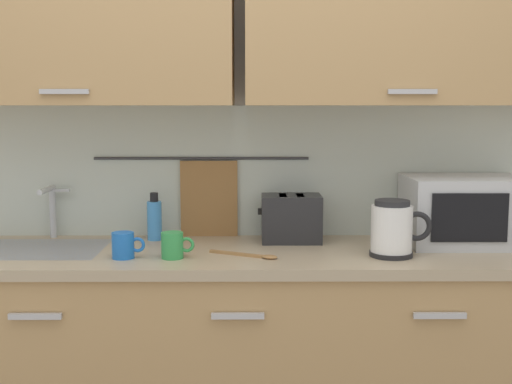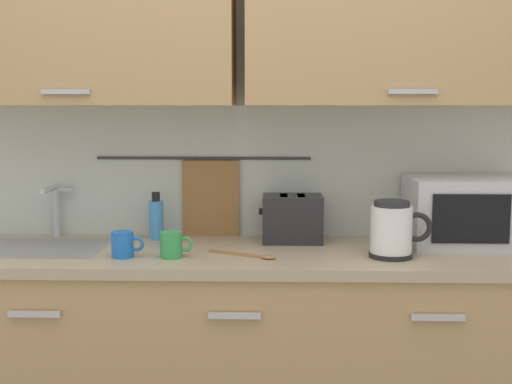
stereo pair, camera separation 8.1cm
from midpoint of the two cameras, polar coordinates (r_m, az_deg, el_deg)
The scene contains 10 objects.
counter_unit at distance 2.66m, azimuth -2.54°, elevation -14.40°, with size 2.53×0.64×0.90m.
back_wall_assembly at distance 2.70m, azimuth -2.27°, elevation 9.03°, with size 3.70×0.41×2.50m.
sink_faucet at distance 2.86m, azimuth -18.10°, elevation -1.02°, with size 0.09×0.17×0.22m.
microwave at distance 2.73m, azimuth 16.82°, elevation -1.55°, with size 0.46×0.35×0.27m.
electric_kettle at distance 2.45m, azimuth 10.85°, elevation -3.18°, with size 0.23×0.16×0.21m.
dish_soap_bottle at distance 2.74m, azimuth -9.63°, elevation -2.34°, with size 0.06×0.06×0.20m.
mug_near_sink at distance 2.44m, azimuth -12.31°, elevation -4.54°, with size 0.12×0.08×0.09m.
toaster at distance 2.67m, azimuth 2.21°, elevation -2.27°, with size 0.26×0.17×0.19m.
mug_by_kettle at distance 2.41m, azimuth -8.15°, elevation -4.60°, with size 0.12×0.08×0.09m.
wooden_spoon at distance 2.41m, azimuth -1.36°, elevation -5.50°, with size 0.26×0.15×0.01m.
Camera 1 is at (0.05, -2.17, 1.45)m, focal length 46.15 mm.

